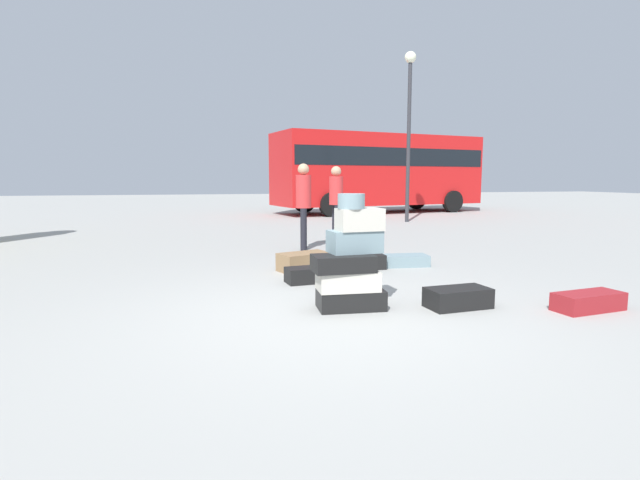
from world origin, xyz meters
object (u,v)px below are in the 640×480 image
object	(u,v)px
person_bearded_onlooker	(336,197)
lamp_post	(409,110)
suitcase_maroon_white_trunk	(588,301)
suitcase_black_upright_blue	(359,261)
suitcase_slate_behind_tower	(403,260)
person_tourist_with_camera	(304,199)
suitcase_black_foreground_near	(458,298)
suitcase_brown_right_side	(304,262)
suitcase_black_foreground_far	(313,275)
suitcase_tower	(351,263)
parked_bus	(379,168)

from	to	relation	value
person_bearded_onlooker	lamp_post	distance (m)	6.22
suitcase_maroon_white_trunk	suitcase_black_upright_blue	size ratio (longest dim) A/B	1.01
suitcase_slate_behind_tower	lamp_post	size ratio (longest dim) A/B	0.15
suitcase_slate_behind_tower	person_tourist_with_camera	xyz separation A→B (m)	(-1.16, 2.17, 0.92)
suitcase_slate_behind_tower	suitcase_maroon_white_trunk	bearing A→B (deg)	-68.90
suitcase_black_upright_blue	person_bearded_onlooker	bearing A→B (deg)	83.10
suitcase_black_foreground_near	person_bearded_onlooker	size ratio (longest dim) A/B	0.41
suitcase_brown_right_side	suitcase_black_foreground_far	size ratio (longest dim) A/B	1.06
suitcase_black_foreground_near	lamp_post	world-z (taller)	lamp_post
suitcase_black_foreground_far	person_bearded_onlooker	world-z (taller)	person_bearded_onlooker
suitcase_slate_behind_tower	person_bearded_onlooker	bearing A→B (deg)	99.67
suitcase_black_foreground_near	lamp_post	distance (m)	11.16
person_tourist_with_camera	suitcase_black_foreground_near	bearing A→B (deg)	23.15
suitcase_tower	suitcase_black_foreground_far	world-z (taller)	suitcase_tower
suitcase_slate_behind_tower	person_bearded_onlooker	size ratio (longest dim) A/B	0.48
lamp_post	suitcase_black_foreground_near	bearing A→B (deg)	-111.43
suitcase_brown_right_side	suitcase_slate_behind_tower	bearing A→B (deg)	-19.48
suitcase_tower	suitcase_black_upright_blue	size ratio (longest dim) A/B	1.63
suitcase_slate_behind_tower	suitcase_black_upright_blue	distance (m)	0.75
lamp_post	suitcase_brown_right_side	bearing A→B (deg)	-124.31
person_bearded_onlooker	lamp_post	world-z (taller)	lamp_post
person_tourist_with_camera	lamp_post	xyz separation A→B (m)	(4.58, 5.23, 2.55)
suitcase_black_foreground_far	suitcase_maroon_white_trunk	world-z (taller)	suitcase_black_foreground_far
person_bearded_onlooker	person_tourist_with_camera	size ratio (longest dim) A/B	0.99
suitcase_tower	suitcase_brown_right_side	distance (m)	2.25
suitcase_tower	person_tourist_with_camera	xyz separation A→B (m)	(0.44, 4.39, 0.51)
suitcase_slate_behind_tower	suitcase_black_upright_blue	world-z (taller)	suitcase_black_upright_blue
suitcase_tower	parked_bus	size ratio (longest dim) A/B	0.14
suitcase_black_foreground_far	suitcase_black_upright_blue	bearing A→B (deg)	33.98
suitcase_black_foreground_far	person_bearded_onlooker	distance (m)	4.24
suitcase_black_upright_blue	suitcase_black_foreground_near	size ratio (longest dim) A/B	1.11
suitcase_slate_behind_tower	person_bearded_onlooker	distance (m)	3.20
person_bearded_onlooker	suitcase_black_upright_blue	bearing A→B (deg)	-6.59
suitcase_black_upright_blue	lamp_post	world-z (taller)	lamp_post
suitcase_black_foreground_near	person_tourist_with_camera	bearing A→B (deg)	94.22
suitcase_brown_right_side	parked_bus	world-z (taller)	parked_bus
suitcase_brown_right_side	parked_bus	bearing A→B (deg)	44.55
suitcase_brown_right_side	lamp_post	bearing A→B (deg)	36.30
suitcase_black_foreground_far	suitcase_slate_behind_tower	size ratio (longest dim) A/B	0.90
suitcase_tower	suitcase_maroon_white_trunk	distance (m)	2.57
suitcase_black_foreground_far	person_bearded_onlooker	xyz separation A→B (m)	(1.45, 3.89, 0.89)
suitcase_slate_behind_tower	suitcase_black_foreground_near	size ratio (longest dim) A/B	1.16
person_tourist_with_camera	suitcase_tower	bearing A→B (deg)	8.84
suitcase_black_upright_blue	person_tourist_with_camera	distance (m)	2.41
parked_bus	lamp_post	size ratio (longest dim) A/B	1.69
suitcase_brown_right_side	suitcase_black_upright_blue	size ratio (longest dim) A/B	1.00
suitcase_brown_right_side	lamp_post	world-z (taller)	lamp_post
suitcase_maroon_white_trunk	person_bearded_onlooker	distance (m)	6.15
suitcase_black_foreground_far	parked_bus	size ratio (longest dim) A/B	0.08
suitcase_maroon_white_trunk	suitcase_black_foreground_near	xyz separation A→B (m)	(-1.29, 0.44, 0.01)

